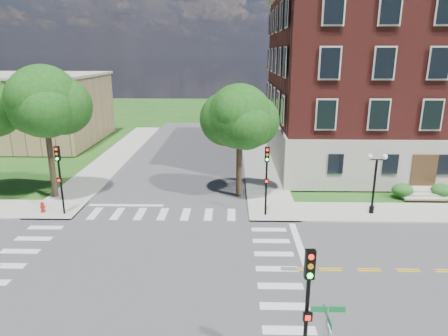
{
  "coord_description": "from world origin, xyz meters",
  "views": [
    {
      "loc": [
        4.84,
        -18.58,
        10.87
      ],
      "look_at": [
        4.27,
        7.89,
        3.2
      ],
      "focal_mm": 32.0,
      "sensor_mm": 36.0,
      "label": 1
    }
  ],
  "objects_px": {
    "traffic_signal_nw": "(59,171)",
    "twin_lamp_west": "(375,180)",
    "street_sign_pole": "(327,331)",
    "traffic_signal_se": "(308,299)",
    "fire_hydrant": "(43,207)",
    "traffic_signal_ne": "(267,172)"
  },
  "relations": [
    {
      "from": "fire_hydrant",
      "to": "traffic_signal_ne",
      "type": "bearing_deg",
      "value": -0.59
    },
    {
      "from": "traffic_signal_ne",
      "to": "twin_lamp_west",
      "type": "distance_m",
      "value": 7.46
    },
    {
      "from": "traffic_signal_nw",
      "to": "fire_hydrant",
      "type": "xyz_separation_m",
      "value": [
        -1.61,
        0.26,
        -2.72
      ]
    },
    {
      "from": "traffic_signal_nw",
      "to": "twin_lamp_west",
      "type": "distance_m",
      "value": 21.39
    },
    {
      "from": "twin_lamp_west",
      "to": "traffic_signal_se",
      "type": "bearing_deg",
      "value": -116.14
    },
    {
      "from": "traffic_signal_se",
      "to": "traffic_signal_nw",
      "type": "xyz_separation_m",
      "value": [
        -14.14,
        14.15,
        0.0
      ]
    },
    {
      "from": "traffic_signal_nw",
      "to": "street_sign_pole",
      "type": "height_order",
      "value": "traffic_signal_nw"
    },
    {
      "from": "traffic_signal_se",
      "to": "fire_hydrant",
      "type": "bearing_deg",
      "value": 137.53
    },
    {
      "from": "twin_lamp_west",
      "to": "street_sign_pole",
      "type": "height_order",
      "value": "twin_lamp_west"
    },
    {
      "from": "twin_lamp_west",
      "to": "traffic_signal_ne",
      "type": "bearing_deg",
      "value": -176.23
    },
    {
      "from": "traffic_signal_se",
      "to": "twin_lamp_west",
      "type": "relative_size",
      "value": 1.13
    },
    {
      "from": "traffic_signal_nw",
      "to": "twin_lamp_west",
      "type": "xyz_separation_m",
      "value": [
        21.37,
        0.59,
        -0.66
      ]
    },
    {
      "from": "street_sign_pole",
      "to": "twin_lamp_west",
      "type": "bearing_deg",
      "value": 66.33
    },
    {
      "from": "fire_hydrant",
      "to": "twin_lamp_west",
      "type": "bearing_deg",
      "value": 0.82
    },
    {
      "from": "fire_hydrant",
      "to": "traffic_signal_se",
      "type": "bearing_deg",
      "value": -42.47
    },
    {
      "from": "traffic_signal_se",
      "to": "traffic_signal_nw",
      "type": "relative_size",
      "value": 1.0
    },
    {
      "from": "traffic_signal_ne",
      "to": "traffic_signal_nw",
      "type": "distance_m",
      "value": 13.95
    },
    {
      "from": "traffic_signal_se",
      "to": "fire_hydrant",
      "type": "relative_size",
      "value": 6.4
    },
    {
      "from": "twin_lamp_west",
      "to": "fire_hydrant",
      "type": "xyz_separation_m",
      "value": [
        -22.98,
        -0.33,
        -2.06
      ]
    },
    {
      "from": "traffic_signal_nw",
      "to": "twin_lamp_west",
      "type": "bearing_deg",
      "value": 1.59
    },
    {
      "from": "twin_lamp_west",
      "to": "fire_hydrant",
      "type": "bearing_deg",
      "value": -179.18
    },
    {
      "from": "traffic_signal_se",
      "to": "street_sign_pole",
      "type": "relative_size",
      "value": 1.55
    }
  ]
}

